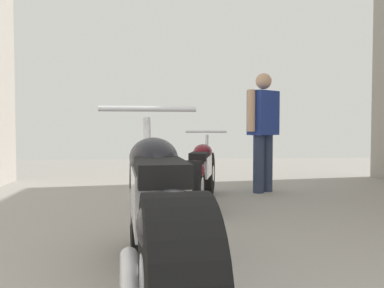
# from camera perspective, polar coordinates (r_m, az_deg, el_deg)

# --- Properties ---
(ground_plane) EXTENTS (15.65, 15.65, 0.00)m
(ground_plane) POSITION_cam_1_polar(r_m,az_deg,el_deg) (3.87, 6.44, -11.30)
(ground_plane) COLOR gray
(motorcycle_maroon_cruiser) EXTENTS (0.67, 2.27, 1.06)m
(motorcycle_maroon_cruiser) POSITION_cam_1_polar(r_m,az_deg,el_deg) (2.26, -4.63, -9.92)
(motorcycle_maroon_cruiser) COLOR black
(motorcycle_maroon_cruiser) RESTS_ON ground_plane
(motorcycle_black_naked) EXTENTS (0.68, 1.82, 0.85)m
(motorcycle_black_naked) POSITION_cam_1_polar(r_m,az_deg,el_deg) (5.02, 1.13, -3.92)
(motorcycle_black_naked) COLOR black
(motorcycle_black_naked) RESTS_ON ground_plane
(mechanic_in_blue) EXTENTS (0.57, 0.50, 1.63)m
(mechanic_in_blue) POSITION_cam_1_polar(r_m,az_deg,el_deg) (5.92, 9.52, 2.51)
(mechanic_in_blue) COLOR #2D3851
(mechanic_in_blue) RESTS_ON ground_plane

